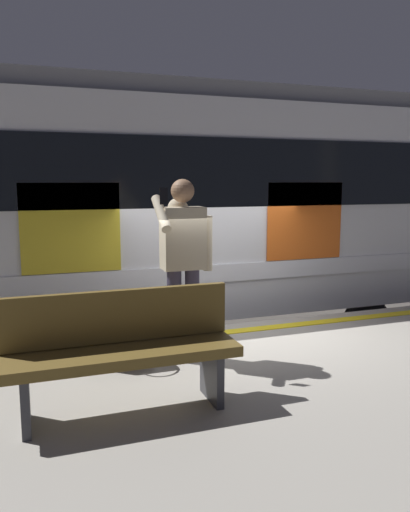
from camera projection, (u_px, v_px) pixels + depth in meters
The scene contains 9 objects.
ground_plane at pixel (231, 411), 6.27m from camera, with size 24.86×24.86×0.00m, color #4C4742.
platform at pixel (318, 446), 4.37m from camera, with size 15.64×3.91×1.12m, color #9E998E.
safety_line at pixel (242, 330), 5.83m from camera, with size 15.32×0.16×0.01m, color yellow.
track_rail_near at pixel (192, 363), 7.72m from camera, with size 20.33×0.08×0.16m, color slate.
track_rail_far at pixel (167, 336), 9.06m from camera, with size 20.33×0.08×0.16m, color slate.
train_carriage at pixel (166, 201), 7.96m from camera, with size 9.12×3.13×3.99m.
passenger at pixel (183, 254), 4.78m from camera, with size 0.57×0.55×1.74m.
handbag at pixel (131, 347), 4.70m from camera, with size 0.39×0.36×0.39m.
bench at pixel (122, 347), 3.75m from camera, with size 1.73×0.44×0.90m.
Camera 1 is at (2.29, 5.47, 2.84)m, focal length 35.33 mm.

